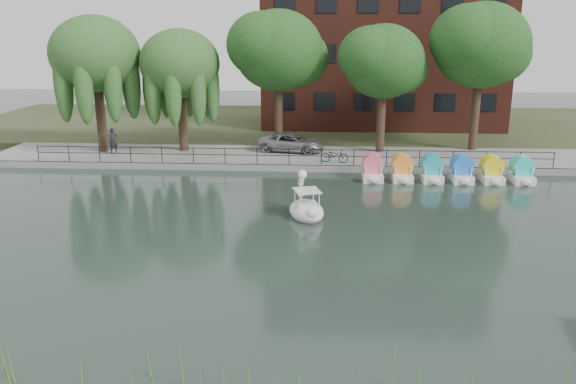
# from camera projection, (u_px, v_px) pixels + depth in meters

# --- Properties ---
(ground_plane) EXTENTS (120.00, 120.00, 0.00)m
(ground_plane) POSITION_uv_depth(u_px,v_px,m) (269.00, 251.00, 22.27)
(ground_plane) COLOR #31433C
(promenade) EXTENTS (40.00, 6.00, 0.40)m
(promenade) POSITION_uv_depth(u_px,v_px,m) (291.00, 158.00, 37.55)
(promenade) COLOR gray
(promenade) RESTS_ON ground_plane
(kerb) EXTENTS (40.00, 0.25, 0.40)m
(kerb) POSITION_uv_depth(u_px,v_px,m) (289.00, 168.00, 34.72)
(kerb) COLOR gray
(kerb) RESTS_ON ground_plane
(land_strip) EXTENTS (60.00, 22.00, 0.36)m
(land_strip) POSITION_uv_depth(u_px,v_px,m) (300.00, 124.00, 50.97)
(land_strip) COLOR #47512D
(land_strip) RESTS_ON ground_plane
(railing) EXTENTS (32.00, 0.05, 1.00)m
(railing) POSITION_uv_depth(u_px,v_px,m) (289.00, 153.00, 34.65)
(railing) COLOR black
(railing) RESTS_ON promenade
(apartment_building) EXTENTS (20.00, 10.07, 18.00)m
(apartment_building) POSITION_uv_depth(u_px,v_px,m) (382.00, 18.00, 47.96)
(apartment_building) COLOR #4C1E16
(apartment_building) RESTS_ON land_strip
(willow_left) EXTENTS (5.88, 5.88, 9.01)m
(willow_left) POSITION_uv_depth(u_px,v_px,m) (95.00, 54.00, 36.91)
(willow_left) COLOR #473323
(willow_left) RESTS_ON promenade
(willow_mid) EXTENTS (5.32, 5.32, 8.15)m
(willow_mid) POSITION_uv_depth(u_px,v_px,m) (180.00, 64.00, 37.25)
(willow_mid) COLOR #473323
(willow_mid) RESTS_ON promenade
(broadleaf_center) EXTENTS (6.00, 6.00, 9.25)m
(broadleaf_center) POSITION_uv_depth(u_px,v_px,m) (278.00, 51.00, 37.60)
(broadleaf_center) COLOR #473323
(broadleaf_center) RESTS_ON promenade
(broadleaf_right) EXTENTS (5.40, 5.40, 8.32)m
(broadleaf_right) POSITION_uv_depth(u_px,v_px,m) (384.00, 62.00, 36.90)
(broadleaf_right) COLOR #473323
(broadleaf_right) RESTS_ON promenade
(broadleaf_far) EXTENTS (6.30, 6.30, 9.71)m
(broadleaf_far) POSITION_uv_depth(u_px,v_px,m) (482.00, 46.00, 37.20)
(broadleaf_far) COLOR #473323
(broadleaf_far) RESTS_ON promenade
(minivan) EXTENTS (3.22, 5.50, 1.44)m
(minivan) POSITION_uv_depth(u_px,v_px,m) (292.00, 141.00, 38.32)
(minivan) COLOR gray
(minivan) RESTS_ON promenade
(bicycle) EXTENTS (0.78, 1.78, 1.00)m
(bicycle) POSITION_uv_depth(u_px,v_px,m) (334.00, 155.00, 35.21)
(bicycle) COLOR gray
(bicycle) RESTS_ON promenade
(pedestrian) EXTENTS (0.86, 0.78, 1.98)m
(pedestrian) POSITION_uv_depth(u_px,v_px,m) (113.00, 139.00, 37.56)
(pedestrian) COLOR black
(pedestrian) RESTS_ON promenade
(swan_boat) EXTENTS (2.17, 2.78, 2.08)m
(swan_boat) POSITION_uv_depth(u_px,v_px,m) (306.00, 207.00, 26.27)
(swan_boat) COLOR white
(swan_boat) RESTS_ON ground_plane
(pedal_boat_row) EXTENTS (9.65, 1.70, 1.40)m
(pedal_boat_row) POSITION_uv_depth(u_px,v_px,m) (447.00, 171.00, 32.40)
(pedal_boat_row) COLOR white
(pedal_boat_row) RESTS_ON ground_plane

